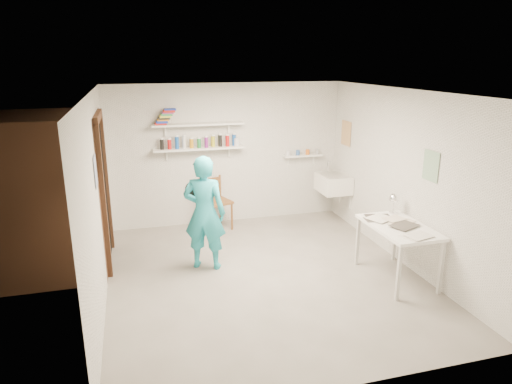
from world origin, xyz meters
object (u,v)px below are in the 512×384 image
object	(u,v)px
wall_clock	(195,191)
work_table	(397,252)
belfast_sink	(333,183)
wooden_chair	(216,202)
man	(205,213)
desk_lamp	(394,198)

from	to	relation	value
wall_clock	work_table	world-z (taller)	wall_clock
belfast_sink	wall_clock	bearing A→B (deg)	-158.14
wooden_chair	man	bearing A→B (deg)	-126.41
wooden_chair	desk_lamp	distance (m)	2.92
belfast_sink	work_table	bearing A→B (deg)	-92.84
work_table	desk_lamp	bearing A→B (deg)	67.58
wooden_chair	wall_clock	bearing A→B (deg)	-132.61
belfast_sink	man	world-z (taller)	man
wall_clock	desk_lamp	size ratio (longest dim) A/B	2.05
work_table	wall_clock	bearing A→B (deg)	153.60
wall_clock	work_table	size ratio (longest dim) A/B	0.26
wooden_chair	work_table	bearing A→B (deg)	-71.47
man	work_table	distance (m)	2.57
desk_lamp	belfast_sink	bearing A→B (deg)	92.33
man	wall_clock	xyz separation A→B (m)	(-0.09, 0.20, 0.26)
man	wooden_chair	distance (m)	1.50
wooden_chair	belfast_sink	bearing A→B (deg)	-25.38
work_table	desk_lamp	size ratio (longest dim) A/B	8.00
belfast_sink	wooden_chair	distance (m)	2.05
wooden_chair	desk_lamp	bearing A→B (deg)	-63.12
wooden_chair	work_table	size ratio (longest dim) A/B	0.87
man	desk_lamp	distance (m)	2.58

